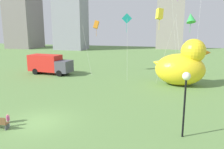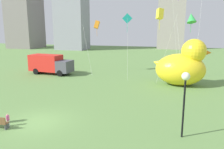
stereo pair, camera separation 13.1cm
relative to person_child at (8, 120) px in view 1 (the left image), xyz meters
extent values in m
plane|color=#618847|center=(1.62, 1.16, -0.51)|extent=(140.00, 140.00, 0.00)
cube|color=#47474C|center=(0.24, -0.44, -0.31)|extent=(0.11, 0.37, 0.39)
cylinder|color=silver|center=(-0.06, 0.00, -0.28)|extent=(0.10, 0.10, 0.45)
cylinder|color=silver|center=(0.06, 0.00, -0.28)|extent=(0.10, 0.10, 0.45)
cylinder|color=#D85999|center=(0.00, 0.00, 0.11)|extent=(0.23, 0.23, 0.34)
sphere|color=#D8AD8C|center=(0.00, 0.00, 0.35)|extent=(0.13, 0.13, 0.13)
ellipsoid|color=yellow|center=(11.81, 15.37, 1.39)|extent=(5.83, 4.31, 3.80)
sphere|color=yellow|center=(13.21, 15.37, 3.64)|extent=(2.84, 2.84, 2.84)
cone|color=orange|center=(14.49, 15.37, 3.49)|extent=(1.28, 1.28, 1.28)
cone|color=yellow|center=(9.28, 15.37, 2.02)|extent=(1.74, 1.52, 1.83)
cylinder|color=black|center=(11.75, 1.58, 1.36)|extent=(0.12, 0.12, 3.74)
sphere|color=#EAEACC|center=(11.75, 1.58, 3.44)|extent=(0.51, 0.51, 0.51)
cube|color=red|center=(-7.48, 17.22, 1.14)|extent=(4.88, 2.69, 2.40)
cube|color=#4C4C56|center=(-4.23, 16.94, 0.78)|extent=(2.02, 2.45, 1.68)
cylinder|color=black|center=(-4.42, 16.96, -0.06)|extent=(1.10, 2.47, 0.90)
cylinder|color=black|center=(-8.52, 17.31, -0.06)|extent=(1.10, 2.47, 0.90)
cylinder|color=silver|center=(5.26, 15.92, 3.46)|extent=(0.07, 0.22, 7.93)
cube|color=teal|center=(5.16, 15.94, 7.42)|extent=(1.25, 0.36, 1.27)
cylinder|color=teal|center=(5.16, 15.94, 6.52)|extent=(0.04, 0.04, 1.60)
cylinder|color=silver|center=(10.99, 20.43, 5.52)|extent=(1.54, 0.34, 12.06)
cylinder|color=silver|center=(11.63, 15.83, 3.46)|extent=(1.16, 2.24, 7.95)
cone|color=green|center=(12.74, 16.40, 7.44)|extent=(1.55, 1.70, 1.39)
cylinder|color=green|center=(12.74, 16.40, 6.54)|extent=(0.04, 0.04, 1.60)
cylinder|color=silver|center=(14.17, 21.37, 7.19)|extent=(0.57, 2.65, 15.41)
cylinder|color=silver|center=(10.08, 14.69, 3.64)|extent=(2.10, 1.65, 8.30)
cube|color=yellow|center=(9.27, 13.65, 7.79)|extent=(0.87, 1.08, 1.28)
cylinder|color=yellow|center=(9.27, 13.65, 6.89)|extent=(0.04, 0.04, 1.60)
cylinder|color=silver|center=(-1.50, 19.06, 3.12)|extent=(2.26, 2.36, 7.26)
cube|color=orange|center=(-0.34, 20.17, 6.74)|extent=(0.94, 0.92, 1.31)
cylinder|color=orange|center=(-0.34, 20.17, 5.84)|extent=(0.04, 0.04, 1.60)
camera|label=1|loc=(10.87, -12.36, 6.29)|focal=36.11mm
camera|label=2|loc=(11.00, -12.32, 6.29)|focal=36.11mm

